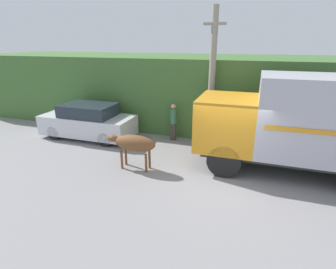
% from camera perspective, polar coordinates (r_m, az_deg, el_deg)
% --- Properties ---
extents(ground_plane, '(60.00, 60.00, 0.00)m').
position_cam_1_polar(ground_plane, '(9.37, 12.30, -9.18)').
color(ground_plane, gray).
extents(hillside_embankment, '(32.00, 6.12, 3.69)m').
position_cam_1_polar(hillside_embankment, '(14.96, 15.74, 8.87)').
color(hillside_embankment, '#426B33').
rests_on(hillside_embankment, ground_plane).
extents(building_backdrop, '(4.43, 2.70, 3.44)m').
position_cam_1_polar(building_backdrop, '(14.77, -6.39, 8.91)').
color(building_backdrop, '#B2BCAD').
rests_on(building_backdrop, ground_plane).
extents(cargo_truck, '(6.80, 2.42, 3.43)m').
position_cam_1_polar(cargo_truck, '(9.86, 27.83, 2.26)').
color(cargo_truck, '#2D2D2D').
rests_on(cargo_truck, ground_plane).
extents(brown_cow, '(1.89, 0.60, 1.30)m').
position_cam_1_polar(brown_cow, '(9.51, -7.45, -1.95)').
color(brown_cow, brown).
rests_on(brown_cow, ground_plane).
extents(parked_suv, '(4.48, 1.82, 1.66)m').
position_cam_1_polar(parked_suv, '(13.22, -17.00, 2.72)').
color(parked_suv, silver).
rests_on(parked_suv, ground_plane).
extents(pedestrian_on_hill, '(0.33, 0.33, 1.75)m').
position_cam_1_polar(pedestrian_on_hill, '(12.24, 1.15, 3.18)').
color(pedestrian_on_hill, '#38332D').
rests_on(pedestrian_on_hill, ground_plane).
extents(utility_pole, '(0.90, 0.27, 5.81)m').
position_cam_1_polar(utility_pole, '(11.57, 9.54, 12.18)').
color(utility_pole, gray).
rests_on(utility_pole, ground_plane).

